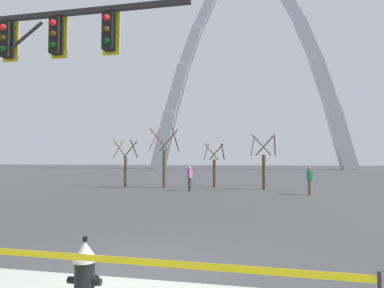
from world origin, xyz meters
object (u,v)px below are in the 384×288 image
Objects in this scene: monument_arch at (248,79)px; pedestrian_walking_left at (190,178)px; fire_hydrant at (85,277)px; traffic_signal_gantry at (18,70)px; pedestrian_standing_center at (310,180)px.

monument_arch is 29.00× the size of pedestrian_walking_left.
monument_arch is at bearing 87.45° from pedestrian_walking_left.
fire_hydrant is at bearing -90.18° from monument_arch.
traffic_signal_gantry is at bearing -96.82° from pedestrian_walking_left.
fire_hydrant is 0.02× the size of monument_arch.
traffic_signal_gantry is at bearing -93.44° from monument_arch.
traffic_signal_gantry reaches higher than fire_hydrant.
pedestrian_walking_left is at bearing 97.12° from fire_hydrant.
traffic_signal_gantry is 15.71m from pedestrian_standing_center.
pedestrian_walking_left is 7.26m from pedestrian_standing_center.
pedestrian_standing_center reaches higher than fire_hydrant.
monument_arch is (0.22, 68.18, 19.46)m from fire_hydrant.
pedestrian_walking_left is (-2.29, -51.53, -19.11)m from monument_arch.
traffic_signal_gantry is 4.04× the size of pedestrian_standing_center.
pedestrian_walking_left is at bearing -92.55° from monument_arch.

